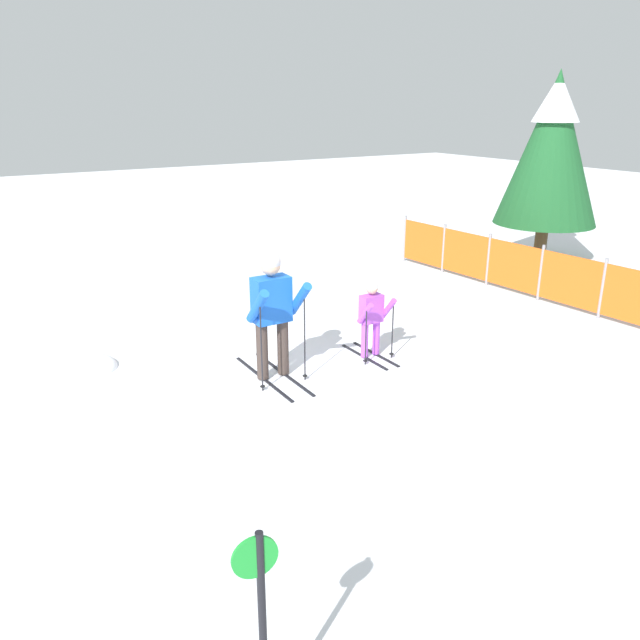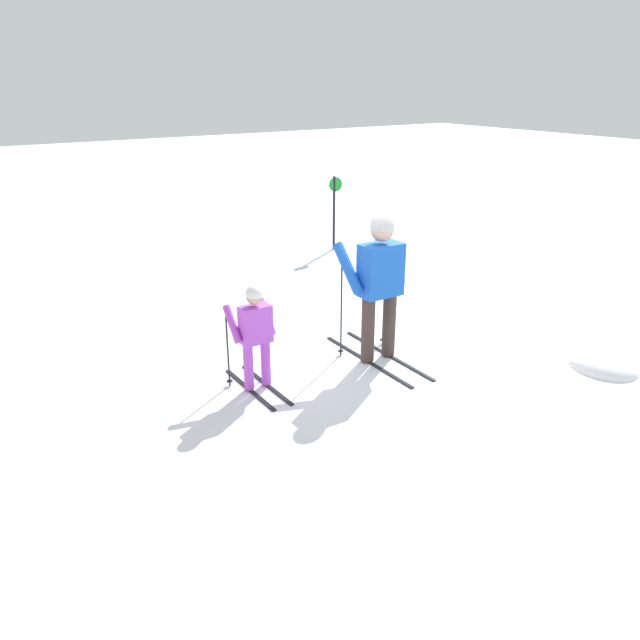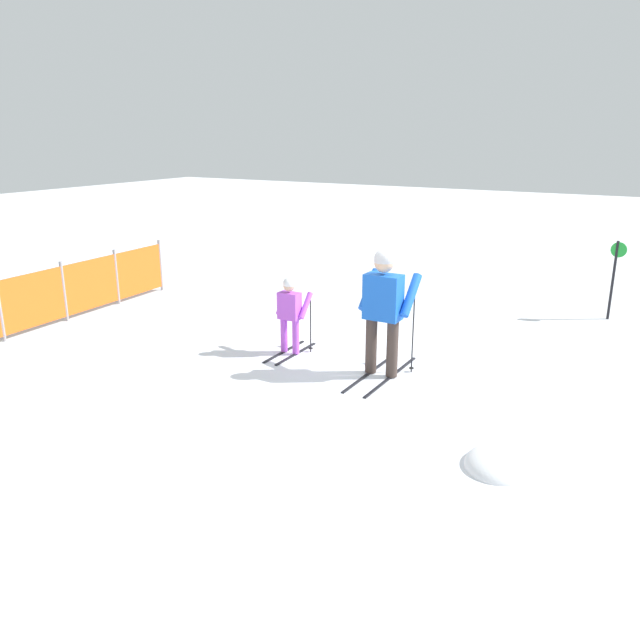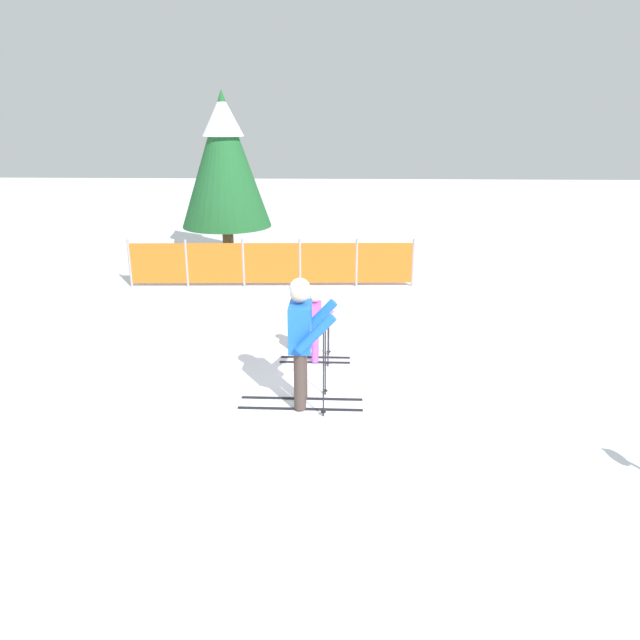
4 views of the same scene
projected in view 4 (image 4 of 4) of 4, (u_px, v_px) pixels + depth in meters
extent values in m
plane|color=white|center=(318.00, 405.00, 8.82)|extent=(60.00, 60.00, 0.00)
cube|color=black|center=(302.00, 398.00, 8.99)|extent=(1.75, 0.06, 0.02)
cube|color=black|center=(300.00, 409.00, 8.67)|extent=(1.75, 0.06, 0.02)
cylinder|color=#3F332D|center=(302.00, 371.00, 8.85)|extent=(0.17, 0.17, 0.83)
cylinder|color=#3F332D|center=(300.00, 381.00, 8.54)|extent=(0.17, 0.17, 0.83)
cube|color=blue|center=(300.00, 327.00, 8.46)|extent=(0.30, 0.52, 0.64)
cylinder|color=blue|center=(318.00, 318.00, 8.75)|extent=(0.55, 0.13, 0.57)
cylinder|color=blue|center=(316.00, 334.00, 8.14)|extent=(0.55, 0.13, 0.57)
sphere|color=#D8AD8C|center=(300.00, 292.00, 8.30)|extent=(0.28, 0.28, 0.28)
sphere|color=silver|center=(300.00, 289.00, 8.29)|extent=(0.29, 0.29, 0.29)
cylinder|color=black|center=(325.00, 354.00, 8.93)|extent=(0.02, 0.02, 1.29)
cylinder|color=black|center=(325.00, 391.00, 9.12)|extent=(0.07, 0.07, 0.01)
cylinder|color=black|center=(323.00, 373.00, 8.29)|extent=(0.02, 0.02, 1.29)
cylinder|color=black|center=(323.00, 412.00, 8.48)|extent=(0.07, 0.07, 0.01)
cube|color=black|center=(315.00, 357.00, 10.48)|extent=(1.16, 0.05, 0.02)
cube|color=black|center=(315.00, 362.00, 10.27)|extent=(1.16, 0.05, 0.02)
cylinder|color=#B24CD8|center=(315.00, 341.00, 10.39)|extent=(0.11, 0.11, 0.55)
cylinder|color=#B24CD8|center=(315.00, 346.00, 10.18)|extent=(0.11, 0.11, 0.55)
cube|color=#B24CD8|center=(315.00, 316.00, 10.12)|extent=(0.20, 0.34, 0.43)
cylinder|color=#B24CD8|center=(324.00, 312.00, 10.32)|extent=(0.35, 0.09, 0.39)
cylinder|color=#B24CD8|center=(323.00, 320.00, 9.92)|extent=(0.35, 0.09, 0.39)
sphere|color=#D8AD8C|center=(315.00, 297.00, 10.02)|extent=(0.18, 0.18, 0.18)
sphere|color=white|center=(315.00, 295.00, 10.01)|extent=(0.19, 0.19, 0.19)
cylinder|color=black|center=(329.00, 331.00, 10.47)|extent=(0.02, 0.02, 0.85)
cylinder|color=black|center=(329.00, 352.00, 10.59)|extent=(0.07, 0.07, 0.01)
cylinder|color=black|center=(328.00, 342.00, 9.99)|extent=(0.02, 0.02, 0.85)
cylinder|color=black|center=(328.00, 363.00, 10.11)|extent=(0.07, 0.07, 0.01)
cylinder|color=gray|center=(130.00, 263.00, 14.49)|extent=(0.06, 0.06, 1.12)
cylinder|color=gray|center=(187.00, 263.00, 14.51)|extent=(0.06, 0.06, 1.12)
cylinder|color=gray|center=(243.00, 263.00, 14.52)|extent=(0.06, 0.06, 1.12)
cylinder|color=gray|center=(300.00, 263.00, 14.53)|extent=(0.06, 0.06, 1.12)
cylinder|color=gray|center=(357.00, 263.00, 14.54)|extent=(0.06, 0.06, 1.12)
cylinder|color=gray|center=(413.00, 263.00, 14.55)|extent=(0.06, 0.06, 1.12)
cube|color=orange|center=(158.00, 263.00, 14.50)|extent=(1.32, 0.09, 0.94)
cube|color=orange|center=(215.00, 263.00, 14.51)|extent=(1.32, 0.09, 0.94)
cube|color=orange|center=(272.00, 263.00, 14.52)|extent=(1.32, 0.09, 0.94)
cube|color=orange|center=(328.00, 263.00, 14.54)|extent=(1.32, 0.09, 0.94)
cube|color=orange|center=(385.00, 263.00, 14.55)|extent=(1.32, 0.09, 0.94)
cylinder|color=#4C3823|center=(228.00, 243.00, 17.12)|extent=(0.30, 0.30, 0.94)
cone|color=#1D592B|center=(224.00, 160.00, 16.41)|extent=(2.40, 2.40, 3.51)
cone|color=white|center=(222.00, 115.00, 16.05)|extent=(1.08, 1.08, 1.05)
ellipsoid|color=white|center=(132.00, 489.00, 6.87)|extent=(0.84, 0.71, 0.34)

